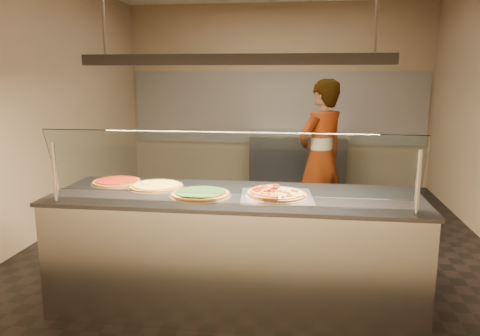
# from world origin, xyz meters

# --- Properties ---
(ground) EXTENTS (5.00, 6.00, 0.02)m
(ground) POSITION_xyz_m (0.00, 0.00, -0.01)
(ground) COLOR black
(ground) RESTS_ON ground
(wall_back) EXTENTS (5.00, 0.02, 3.00)m
(wall_back) POSITION_xyz_m (0.00, 3.01, 1.50)
(wall_back) COLOR tan
(wall_back) RESTS_ON ground
(wall_front) EXTENTS (5.00, 0.02, 3.00)m
(wall_front) POSITION_xyz_m (0.00, -3.01, 1.50)
(wall_front) COLOR tan
(wall_front) RESTS_ON ground
(wall_left) EXTENTS (0.02, 6.00, 3.00)m
(wall_left) POSITION_xyz_m (-2.51, 0.00, 1.50)
(wall_left) COLOR tan
(wall_left) RESTS_ON ground
(tile_band) EXTENTS (4.90, 0.02, 1.20)m
(tile_band) POSITION_xyz_m (0.00, 2.98, 1.30)
(tile_band) COLOR silver
(tile_band) RESTS_ON wall_back
(serving_counter) EXTENTS (2.86, 0.94, 0.93)m
(serving_counter) POSITION_xyz_m (-0.06, -1.44, 0.47)
(serving_counter) COLOR #B7B7BC
(serving_counter) RESTS_ON ground
(sneeze_guard) EXTENTS (2.62, 0.18, 0.54)m
(sneeze_guard) POSITION_xyz_m (-0.06, -1.78, 1.23)
(sneeze_guard) COLOR #B7B7BC
(sneeze_guard) RESTS_ON serving_counter
(perforated_tray) EXTENTS (0.58, 0.58, 0.01)m
(perforated_tray) POSITION_xyz_m (0.26, -1.48, 0.94)
(perforated_tray) COLOR silver
(perforated_tray) RESTS_ON serving_counter
(half_pizza_pepperoni) EXTENTS (0.26, 0.46, 0.05)m
(half_pizza_pepperoni) POSITION_xyz_m (0.16, -1.48, 0.96)
(half_pizza_pepperoni) COLOR brown
(half_pizza_pepperoni) RESTS_ON perforated_tray
(half_pizza_sausage) EXTENTS (0.26, 0.46, 0.04)m
(half_pizza_sausage) POSITION_xyz_m (0.37, -1.49, 0.96)
(half_pizza_sausage) COLOR brown
(half_pizza_sausage) RESTS_ON perforated_tray
(pizza_spinach) EXTENTS (0.47, 0.47, 0.03)m
(pizza_spinach) POSITION_xyz_m (-0.32, -1.53, 0.95)
(pizza_spinach) COLOR silver
(pizza_spinach) RESTS_ON serving_counter
(pizza_cheese) EXTENTS (0.46, 0.46, 0.03)m
(pizza_cheese) POSITION_xyz_m (-0.74, -1.32, 0.94)
(pizza_cheese) COLOR silver
(pizza_cheese) RESTS_ON serving_counter
(pizza_tomato) EXTENTS (0.43, 0.43, 0.03)m
(pizza_tomato) POSITION_xyz_m (-1.12, -1.21, 0.94)
(pizza_tomato) COLOR silver
(pizza_tomato) RESTS_ON serving_counter
(pizza_spatula) EXTENTS (0.28, 0.17, 0.02)m
(pizza_spatula) POSITION_xyz_m (-0.77, -1.34, 0.96)
(pizza_spatula) COLOR #B7B7BC
(pizza_spatula) RESTS_ON pizza_spinach
(prep_table) EXTENTS (1.53, 0.74, 0.93)m
(prep_table) POSITION_xyz_m (0.37, 2.55, 0.47)
(prep_table) COLOR #3D3D42
(prep_table) RESTS_ON ground
(worker) EXTENTS (0.77, 0.76, 1.80)m
(worker) POSITION_xyz_m (0.66, 0.51, 0.90)
(worker) COLOR #25252A
(worker) RESTS_ON ground
(heat_lamp_housing) EXTENTS (2.30, 0.18, 0.08)m
(heat_lamp_housing) POSITION_xyz_m (-0.06, -1.44, 1.95)
(heat_lamp_housing) COLOR #3D3D42
(heat_lamp_housing) RESTS_ON ceiling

